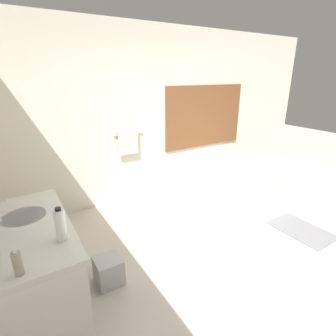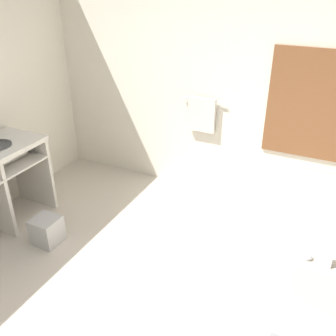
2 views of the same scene
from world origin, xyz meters
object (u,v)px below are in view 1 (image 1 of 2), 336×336
at_px(bathtub, 231,178).
at_px(water_bottle_1, 60,225).
at_px(soap_dispenser, 18,263).
at_px(waste_bin, 109,271).

distance_m(bathtub, water_bottle_1, 3.28).
height_order(water_bottle_1, soap_dispenser, water_bottle_1).
distance_m(soap_dispenser, waste_bin, 1.25).
distance_m(bathtub, waste_bin, 2.68).
bearing_deg(soap_dispenser, bathtub, 24.80).
distance_m(water_bottle_1, waste_bin, 1.05).
relative_size(bathtub, soap_dispenser, 8.81).
relative_size(water_bottle_1, soap_dispenser, 1.40).
bearing_deg(soap_dispenser, water_bottle_1, 38.45).
bearing_deg(bathtub, soap_dispenser, -155.20).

